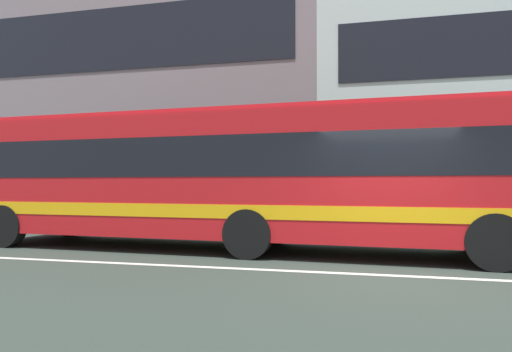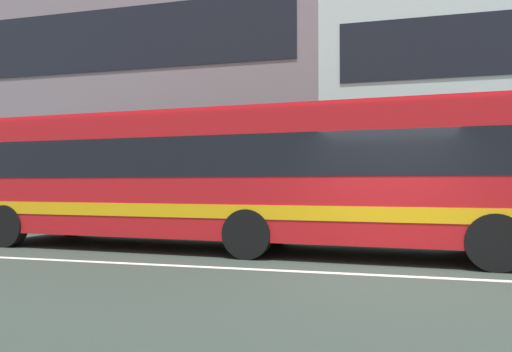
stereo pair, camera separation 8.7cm
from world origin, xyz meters
The scene contains 5 objects.
ground_plane centered at (0.00, 0.00, 0.00)m, with size 160.00×160.00×0.00m, color #2E3A32.
lane_centre_line centered at (0.00, 0.00, 0.00)m, with size 60.00×0.16×0.01m, color silver.
hedge_row_far centered at (-4.00, 5.76, 0.37)m, with size 12.42×1.10×0.75m, color #1F5A1E.
apartment_block_left centered at (-11.69, 14.36, 6.28)m, with size 19.21×11.84×12.56m.
transit_bus centered at (-3.40, 2.23, 1.72)m, with size 12.62×3.15×3.12m.
Camera 2 is at (-0.27, -7.79, 1.50)m, focal length 32.12 mm.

